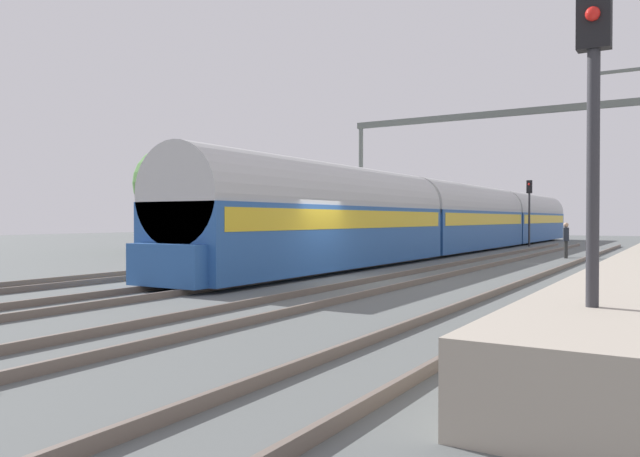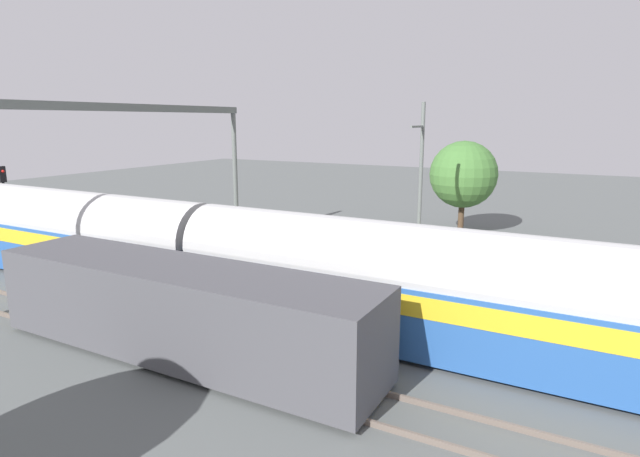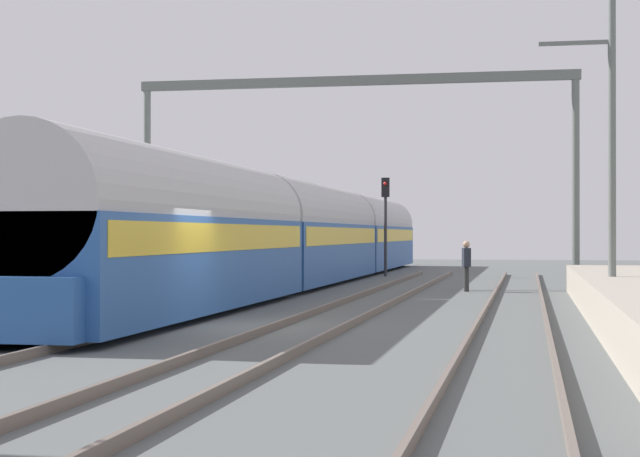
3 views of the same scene
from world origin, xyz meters
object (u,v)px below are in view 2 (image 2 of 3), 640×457
(person_crossing, at_px, (232,236))
(railway_signal_far, at_px, (5,195))
(catenary_gantry, at_px, (127,146))
(passenger_train, at_px, (70,233))
(freight_car, at_px, (180,310))

(person_crossing, relative_size, railway_signal_far, 0.38)
(railway_signal_far, height_order, catenary_gantry, catenary_gantry)
(passenger_train, distance_m, catenary_gantry, 4.80)
(catenary_gantry, bearing_deg, railway_signal_far, 90.62)
(freight_car, distance_m, railway_signal_far, 19.69)
(person_crossing, distance_m, catenary_gantry, 7.00)
(person_crossing, xyz_separation_m, catenary_gantry, (-4.34, 2.53, 4.88))
(freight_car, distance_m, catenary_gantry, 11.51)
(freight_car, bearing_deg, catenary_gantry, 55.10)
(freight_car, bearing_deg, passenger_train, 69.05)
(railway_signal_far, bearing_deg, person_crossing, -70.44)
(person_crossing, bearing_deg, railway_signal_far, -175.62)
(railway_signal_far, xyz_separation_m, catenary_gantry, (0.11, -9.99, 2.94))
(person_crossing, relative_size, catenary_gantry, 0.10)
(freight_car, xyz_separation_m, railway_signal_far, (5.97, 18.70, 1.49))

